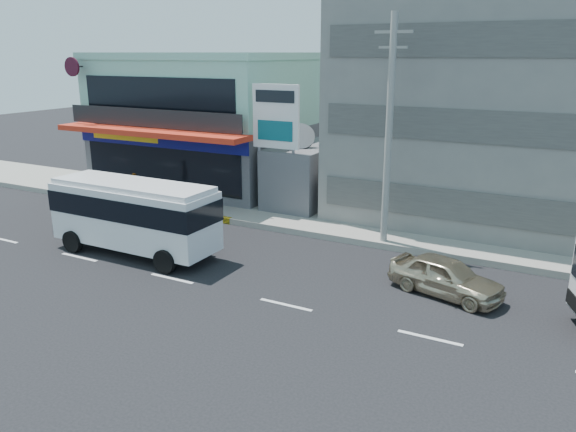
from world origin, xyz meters
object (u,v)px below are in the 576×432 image
at_px(concrete_building, 516,82).
at_px(motorcycle_rider, 137,198).
at_px(utility_pole_near, 389,132).
at_px(billboard, 276,124).
at_px(sedan, 446,276).
at_px(shop_building, 210,124).
at_px(minibus, 134,212).
at_px(satellite_dish, 301,146).

relative_size(concrete_building, motorcycle_rider, 7.63).
bearing_deg(utility_pole_near, billboard, 164.52).
bearing_deg(sedan, motorcycle_rider, 95.14).
height_order(shop_building, motorcycle_rider, shop_building).
bearing_deg(motorcycle_rider, utility_pole_near, 2.46).
relative_size(minibus, sedan, 1.83).
relative_size(concrete_building, sedan, 3.87).
xyz_separation_m(billboard, utility_pole_near, (6.50, -1.80, 0.22)).
distance_m(sedan, motorcycle_rider, 17.93).
height_order(satellite_dish, motorcycle_rider, satellite_dish).
bearing_deg(shop_building, billboard, -32.32).
bearing_deg(billboard, satellite_dish, 74.48).
relative_size(billboard, motorcycle_rider, 3.29).
height_order(shop_building, minibus, shop_building).
relative_size(sedan, motorcycle_rider, 1.97).
bearing_deg(satellite_dish, shop_building, 159.79).
bearing_deg(concrete_building, billboard, -151.08).
distance_m(concrete_building, motorcycle_rider, 20.73).
bearing_deg(sedan, concrete_building, 14.12).
xyz_separation_m(concrete_building, minibus, (-13.18, -13.45, -5.11)).
height_order(concrete_building, utility_pole_near, concrete_building).
xyz_separation_m(concrete_building, billboard, (-10.50, -5.80, -2.07)).
bearing_deg(shop_building, sedan, -30.73).
bearing_deg(billboard, motorcycle_rider, -162.19).
xyz_separation_m(satellite_dish, billboard, (-0.50, -1.80, 1.35)).
distance_m(concrete_building, utility_pole_near, 8.79).
xyz_separation_m(concrete_building, utility_pole_near, (-4.00, -7.60, -1.85)).
relative_size(utility_pole_near, sedan, 2.42).
distance_m(satellite_dish, billboard, 2.31).
height_order(shop_building, sedan, shop_building).
relative_size(minibus, motorcycle_rider, 3.61).
height_order(shop_building, satellite_dish, shop_building).
bearing_deg(utility_pole_near, satellite_dish, 149.04).
distance_m(utility_pole_near, minibus, 11.36).
bearing_deg(shop_building, utility_pole_near, -25.06).
distance_m(utility_pole_near, motorcycle_rider, 14.68).
xyz_separation_m(utility_pole_near, motorcycle_rider, (-13.97, -0.60, -4.46)).
xyz_separation_m(satellite_dish, motorcycle_rider, (-7.97, -4.20, -2.88)).
xyz_separation_m(utility_pole_near, minibus, (-9.18, -5.85, -3.26)).
distance_m(billboard, utility_pole_near, 6.75).
height_order(shop_building, concrete_building, concrete_building).
bearing_deg(shop_building, concrete_building, 3.35).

